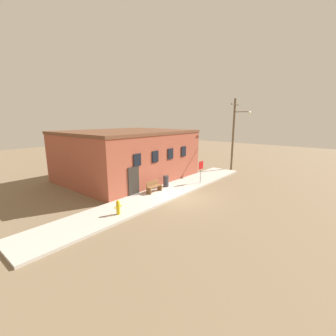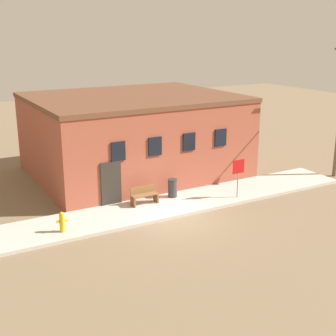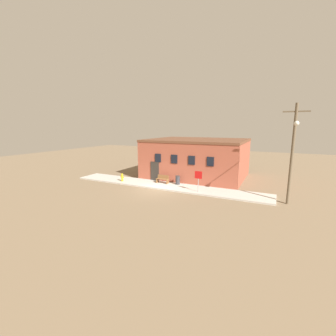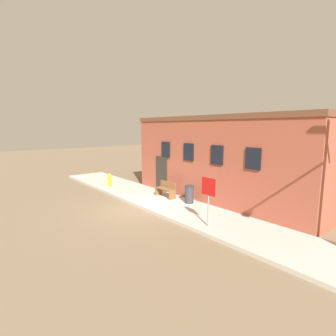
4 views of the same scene
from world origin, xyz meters
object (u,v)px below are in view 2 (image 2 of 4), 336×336
object	(u,v)px
stop_sign	(238,171)
trash_bin	(173,188)
bench	(144,196)
fire_hydrant	(62,222)

from	to	relation	value
stop_sign	trash_bin	xyz separation A→B (m)	(-2.73, 1.61, -0.87)
stop_sign	bench	distance (m)	4.69
stop_sign	trash_bin	size ratio (longest dim) A/B	2.11
fire_hydrant	stop_sign	world-z (taller)	stop_sign
fire_hydrant	trash_bin	xyz separation A→B (m)	(5.96, 1.38, 0.03)
fire_hydrant	bench	size ratio (longest dim) A/B	0.67
stop_sign	bench	bearing A→B (deg)	161.95
fire_hydrant	stop_sign	size ratio (longest dim) A/B	0.45
stop_sign	trash_bin	distance (m)	3.29
stop_sign	trash_bin	world-z (taller)	stop_sign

